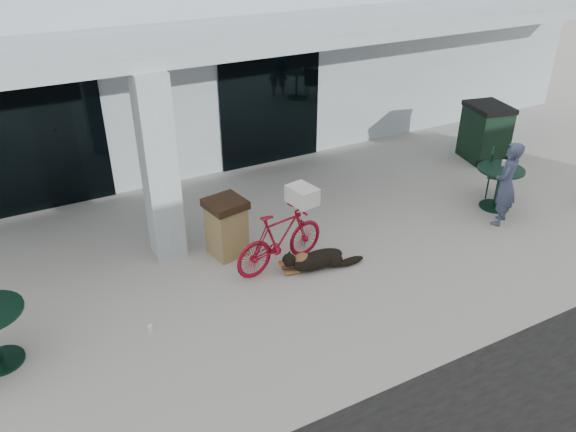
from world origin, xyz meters
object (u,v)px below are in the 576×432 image
bicycle (280,239)px  cafe_chair_far_a (499,174)px  dog (318,259)px  trash_receptacle (227,227)px  person (506,184)px  cafe_table_far (497,188)px  wheeled_bin (485,132)px

bicycle → cafe_chair_far_a: (5.06, 0.18, -0.02)m
dog → cafe_chair_far_a: (4.55, 0.52, 0.31)m
cafe_chair_far_a → trash_receptacle: size_ratio=0.96×
bicycle → person: person is taller
bicycle → cafe_chair_far_a: bearing=-98.3°
cafe_table_far → person: person is taller
dog → cafe_chair_far_a: 4.59m
wheeled_bin → cafe_chair_far_a: bearing=-114.2°
person → dog: bearing=-33.5°
cafe_table_far → trash_receptacle: bearing=170.2°
cafe_table_far → trash_receptacle: 5.38m
cafe_table_far → person: (-0.39, -0.49, 0.39)m
cafe_chair_far_a → person: size_ratio=0.61×
bicycle → wheeled_bin: (6.21, 1.76, 0.14)m
dog → trash_receptacle: size_ratio=1.04×
cafe_chair_far_a → wheeled_bin: bearing=12.7°
cafe_table_far → wheeled_bin: bearing=51.3°
bicycle → wheeled_bin: 6.45m
bicycle → cafe_table_far: bearing=-102.2°
bicycle → cafe_chair_far_a: bicycle is taller
trash_receptacle → wheeled_bin: bearing=8.3°
wheeled_bin → dog: bearing=-147.8°
person → cafe_chair_far_a: bearing=-162.2°
trash_receptacle → wheeled_bin: 6.90m
cafe_chair_far_a → trash_receptacle: trash_receptacle is taller
dog → wheeled_bin: 6.09m
cafe_table_far → cafe_chair_far_a: cafe_chair_far_a is taller
bicycle → dog: bearing=-134.2°
bicycle → person: size_ratio=1.06×
wheeled_bin → bicycle: bearing=-152.3°
trash_receptacle → bicycle: bearing=-50.6°
cafe_table_far → trash_receptacle: size_ratio=0.86×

